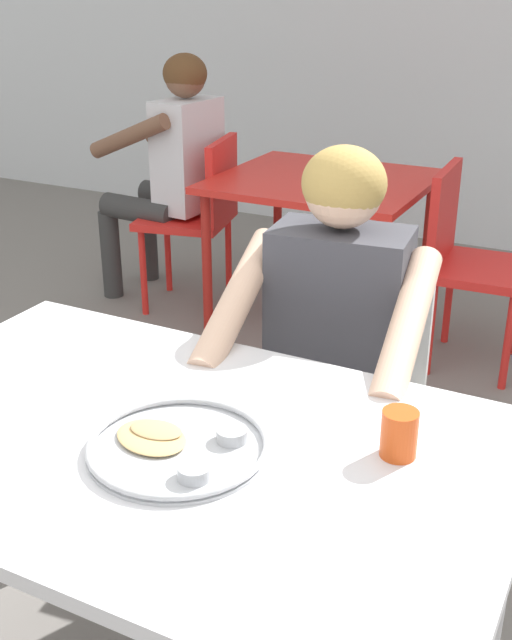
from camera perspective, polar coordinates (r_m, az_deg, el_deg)
table_foreground at (r=1.54m, az=-6.35°, el=-10.52°), size 1.29×0.82×0.76m
thali_tray at (r=1.45m, az=-5.63°, el=-8.98°), size 0.33×0.33×0.03m
drinking_cup at (r=1.43m, az=10.29°, el=-7.97°), size 0.07×0.07×0.09m
chair_foreground at (r=2.25m, az=6.70°, el=-4.41°), size 0.47×0.48×0.85m
diner_foreground at (r=1.96m, az=5.18°, el=-1.79°), size 0.53×0.58×1.18m
table_background_red at (r=3.57m, az=4.84°, el=8.88°), size 0.91×0.84×0.72m
chair_red_left at (r=3.85m, az=-4.06°, el=7.92°), size 0.49×0.49×0.84m
chair_red_right at (r=3.37m, az=14.86°, el=4.71°), size 0.41×0.45×0.84m
patron_background at (r=3.91m, az=-6.02°, el=11.50°), size 0.57×0.52×1.22m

